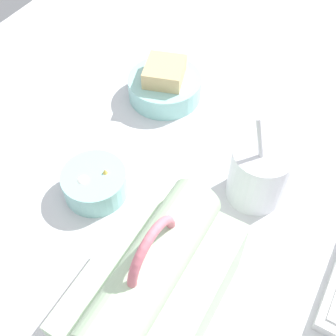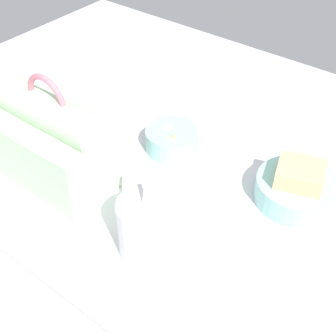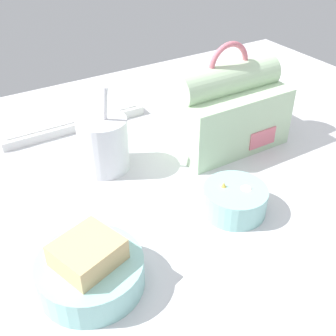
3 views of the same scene
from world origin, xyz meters
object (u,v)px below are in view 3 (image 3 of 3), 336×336
(lunch_bag, at_px, (225,109))
(bento_bowl_snacks, at_px, (234,199))
(keyboard, at_px, (68,116))
(bento_bowl_sandwich, at_px, (90,269))
(soup_cup, at_px, (103,143))

(lunch_bag, bearing_deg, bento_bowl_snacks, -123.00)
(keyboard, relative_size, lunch_bag, 1.41)
(lunch_bag, relative_size, bento_bowl_sandwich, 1.58)
(soup_cup, relative_size, bento_bowl_snacks, 1.62)
(bento_bowl_snacks, bearing_deg, keyboard, 105.24)
(soup_cup, distance_m, bento_bowl_sandwich, 0.27)
(keyboard, height_order, soup_cup, soup_cup)
(lunch_bag, relative_size, soup_cup, 1.33)
(soup_cup, bearing_deg, bento_bowl_snacks, -60.76)
(soup_cup, xyz_separation_m, bento_bowl_snacks, (0.12, -0.22, -0.03))
(keyboard, distance_m, bento_bowl_snacks, 0.44)
(lunch_bag, relative_size, bento_bowl_snacks, 2.16)
(bento_bowl_sandwich, bearing_deg, lunch_bag, 28.46)
(soup_cup, relative_size, bento_bowl_sandwich, 1.18)
(soup_cup, bearing_deg, bento_bowl_sandwich, -118.30)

